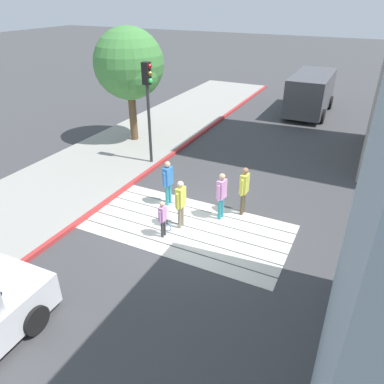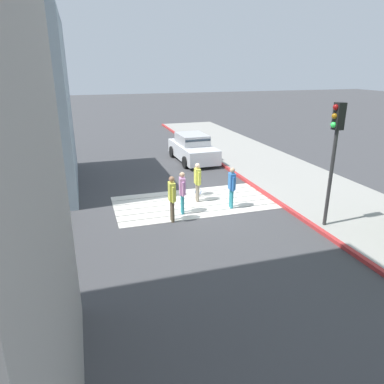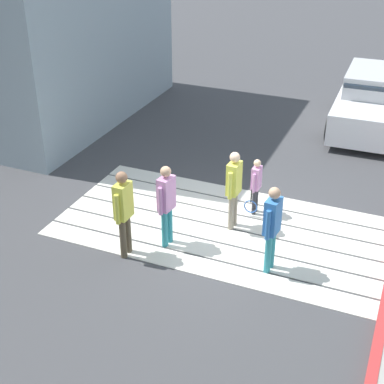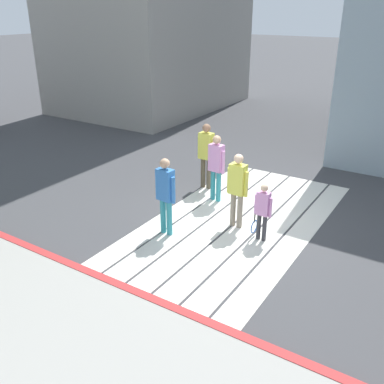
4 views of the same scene
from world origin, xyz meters
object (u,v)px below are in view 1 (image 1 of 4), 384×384
(pedestrian_adult_trailing, at_px, (221,193))
(pedestrian_child_with_racket, at_px, (163,217))
(traffic_light_corner, at_px, (148,94))
(pedestrian_teen_behind, at_px, (244,188))
(van_down_street, at_px, (311,92))
(pedestrian_adult_lead, at_px, (181,201))
(street_tree, at_px, (130,66))
(pedestrian_adult_side, at_px, (168,180))

(pedestrian_adult_trailing, height_order, pedestrian_child_with_racket, pedestrian_adult_trailing)
(traffic_light_corner, distance_m, pedestrian_teen_behind, 5.68)
(traffic_light_corner, bearing_deg, pedestrian_adult_trailing, -32.02)
(pedestrian_adult_trailing, height_order, pedestrian_teen_behind, pedestrian_teen_behind)
(pedestrian_adult_trailing, xyz_separation_m, pedestrian_teen_behind, (0.55, 0.60, 0.04))
(traffic_light_corner, relative_size, pedestrian_adult_trailing, 2.61)
(traffic_light_corner, height_order, pedestrian_child_with_racket, traffic_light_corner)
(van_down_street, bearing_deg, traffic_light_corner, -113.20)
(van_down_street, height_order, pedestrian_adult_lead, van_down_street)
(pedestrian_adult_lead, height_order, pedestrian_teen_behind, pedestrian_teen_behind)
(pedestrian_adult_trailing, bearing_deg, pedestrian_child_with_racket, -124.43)
(traffic_light_corner, xyz_separation_m, street_tree, (-2.14, 1.96, 0.59))
(street_tree, relative_size, pedestrian_adult_lead, 3.27)
(pedestrian_adult_trailing, relative_size, pedestrian_teen_behind, 0.96)
(pedestrian_adult_side, bearing_deg, traffic_light_corner, 131.24)
(traffic_light_corner, xyz_separation_m, pedestrian_adult_lead, (3.38, -3.72, -2.09))
(van_down_street, distance_m, pedestrian_child_with_racket, 15.21)
(traffic_light_corner, bearing_deg, pedestrian_adult_side, -48.76)
(van_down_street, xyz_separation_m, pedestrian_teen_behind, (0.26, -12.82, -0.29))
(pedestrian_teen_behind, bearing_deg, pedestrian_adult_lead, -132.29)
(pedestrian_teen_behind, bearing_deg, pedestrian_adult_trailing, -132.45)
(pedestrian_adult_side, distance_m, pedestrian_child_with_racket, 1.94)
(street_tree, xyz_separation_m, pedestrian_adult_side, (4.47, -4.62, -2.67))
(pedestrian_child_with_racket, bearing_deg, pedestrian_adult_trailing, 55.57)
(street_tree, relative_size, pedestrian_child_with_racket, 4.37)
(van_down_street, distance_m, pedestrian_adult_lead, 14.50)
(pedestrian_adult_trailing, distance_m, pedestrian_child_with_racket, 2.09)
(traffic_light_corner, relative_size, pedestrian_child_with_racket, 3.49)
(street_tree, height_order, pedestrian_teen_behind, street_tree)
(van_down_street, relative_size, pedestrian_teen_behind, 3.08)
(pedestrian_adult_lead, relative_size, pedestrian_adult_trailing, 1.00)
(pedestrian_adult_side, xyz_separation_m, pedestrian_teen_behind, (2.53, 0.56, 0.03))
(van_down_street, bearing_deg, street_tree, -127.53)
(van_down_street, xyz_separation_m, traffic_light_corner, (-4.60, -10.73, 1.76))
(van_down_street, distance_m, pedestrian_adult_trailing, 13.43)
(pedestrian_adult_lead, bearing_deg, pedestrian_adult_trailing, 47.80)
(van_down_street, distance_m, pedestrian_adult_side, 13.58)
(traffic_light_corner, height_order, pedestrian_adult_side, traffic_light_corner)
(pedestrian_adult_trailing, distance_m, pedestrian_teen_behind, 0.81)
(street_tree, relative_size, pedestrian_teen_behind, 3.14)
(pedestrian_adult_lead, bearing_deg, van_down_street, 85.19)
(pedestrian_adult_lead, distance_m, pedestrian_child_with_racket, 0.77)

